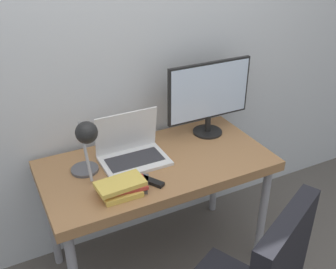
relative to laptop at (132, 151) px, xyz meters
name	(u,v)px	position (x,y,z in m)	size (l,w,h in m)	color
wall_back	(127,53)	(0.12, 0.31, 0.47)	(8.00, 0.05, 2.60)	silver
desk	(157,172)	(0.12, -0.09, -0.13)	(1.32, 0.67, 0.77)	#996B42
laptop	(132,151)	(0.00, 0.00, 0.00)	(0.37, 0.26, 0.27)	silver
monitor	(209,95)	(0.56, 0.08, 0.21)	(0.57, 0.19, 0.48)	black
desk_lamp	(86,141)	(-0.28, -0.10, 0.19)	(0.15, 0.27, 0.36)	#4C4C51
book_stack	(121,187)	(-0.17, -0.27, -0.02)	(0.27, 0.18, 0.07)	gold
tv_remote	(144,184)	(-0.04, -0.27, -0.05)	(0.11, 0.16, 0.02)	#4C4C51
media_remote	(151,181)	(0.00, -0.26, -0.05)	(0.11, 0.15, 0.02)	black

